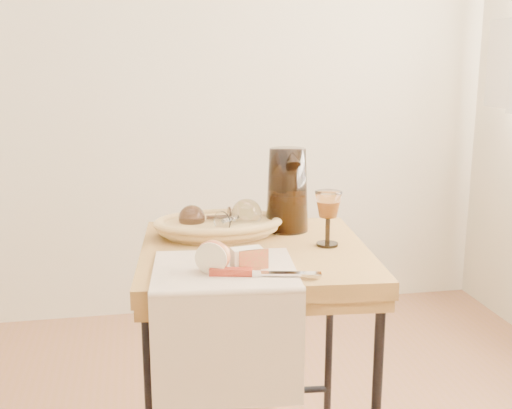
{
  "coord_description": "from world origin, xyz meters",
  "views": [
    {
      "loc": [
        0.1,
        -1.19,
        1.23
      ],
      "look_at": [
        0.39,
        0.36,
        0.87
      ],
      "focal_mm": 44.7,
      "sensor_mm": 36.0,
      "label": 1
    }
  ],
  "objects": [
    {
      "name": "goblet_lying_b",
      "position": [
        0.36,
        0.49,
        0.8
      ],
      "size": [
        0.16,
        0.16,
        0.09
      ],
      "primitive_type": null,
      "rotation": [
        0.0,
        0.0,
        0.72
      ],
      "color": "white",
      "rests_on": "bread_basket"
    },
    {
      "name": "table_knife",
      "position": [
        0.36,
        0.14,
        0.76
      ],
      "size": [
        0.25,
        0.08,
        0.02
      ],
      "primitive_type": null,
      "rotation": [
        0.0,
        0.0,
        -0.22
      ],
      "color": "silver",
      "rests_on": "tea_towel"
    },
    {
      "name": "wall_back",
      "position": [
        0.0,
        1.8,
        1.35
      ],
      "size": [
        3.6,
        0.0,
        2.7
      ],
      "primitive_type": "cube",
      "color": "beige",
      "rests_on": "ground"
    },
    {
      "name": "tea_towel",
      "position": [
        0.29,
        0.21,
        0.75
      ],
      "size": [
        0.36,
        0.33,
        0.01
      ],
      "primitive_type": "cube",
      "rotation": [
        0.0,
        0.0,
        -0.09
      ],
      "color": "beige",
      "rests_on": "side_table"
    },
    {
      "name": "bread_basket",
      "position": [
        0.32,
        0.51,
        0.77
      ],
      "size": [
        0.32,
        0.22,
        0.05
      ],
      "primitive_type": null,
      "rotation": [
        0.0,
        0.0,
        0.01
      ],
      "color": "#AB8E45",
      "rests_on": "side_table"
    },
    {
      "name": "apple_half",
      "position": [
        0.26,
        0.19,
        0.79
      ],
      "size": [
        0.09,
        0.07,
        0.07
      ],
      "primitive_type": "ellipsoid",
      "rotation": [
        0.0,
        0.0,
        -0.4
      ],
      "color": "red",
      "rests_on": "tea_towel"
    },
    {
      "name": "side_table",
      "position": [
        0.39,
        0.38,
        0.37
      ],
      "size": [
        0.64,
        0.64,
        0.75
      ],
      "primitive_type": null,
      "rotation": [
        0.0,
        0.0,
        -0.09
      ],
      "color": "brown",
      "rests_on": "floor"
    },
    {
      "name": "goblet_lying_a",
      "position": [
        0.29,
        0.52,
        0.79
      ],
      "size": [
        0.12,
        0.08,
        0.07
      ],
      "primitive_type": null,
      "rotation": [
        0.0,
        0.0,
        3.13
      ],
      "color": "#4B3529",
      "rests_on": "bread_basket"
    },
    {
      "name": "wine_goblet",
      "position": [
        0.58,
        0.36,
        0.82
      ],
      "size": [
        0.09,
        0.09,
        0.15
      ],
      "primitive_type": null,
      "rotation": [
        0.0,
        0.0,
        0.37
      ],
      "color": "white",
      "rests_on": "side_table"
    },
    {
      "name": "pitcher",
      "position": [
        0.52,
        0.53,
        0.86
      ],
      "size": [
        0.16,
        0.24,
        0.27
      ],
      "primitive_type": null,
      "rotation": [
        0.0,
        0.0,
        -0.01
      ],
      "color": "black",
      "rests_on": "side_table"
    },
    {
      "name": "apple_wedge",
      "position": [
        0.34,
        0.2,
        0.78
      ],
      "size": [
        0.08,
        0.05,
        0.05
      ],
      "primitive_type": "cube",
      "rotation": [
        0.0,
        0.0,
        0.14
      ],
      "color": "beige",
      "rests_on": "tea_towel"
    }
  ]
}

